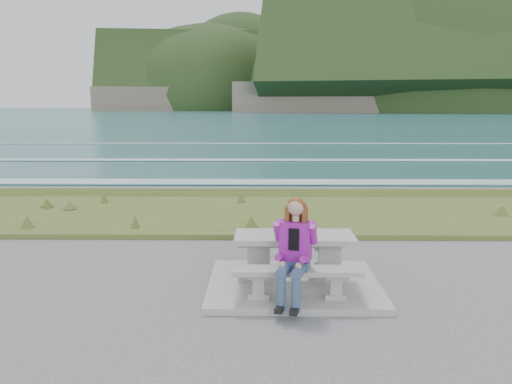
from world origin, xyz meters
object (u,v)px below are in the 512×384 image
seated_woman (293,266)px  bench_landward (297,275)px  bench_seaward (291,247)px  picnic_table (294,245)px

seated_woman → bench_landward: bearing=78.5°
bench_seaward → seated_woman: seated_woman is taller
picnic_table → bench_seaward: picnic_table is taller
picnic_table → seated_woman: size_ratio=1.24×
picnic_table → bench_seaward: 0.74m
bench_landward → bench_seaward: (0.00, 1.40, 0.00)m
seated_woman → bench_seaward: bearing=103.3°
bench_landward → seated_woman: 0.24m
picnic_table → seated_woman: (-0.07, -0.83, -0.05)m
bench_landward → bench_seaward: 1.40m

